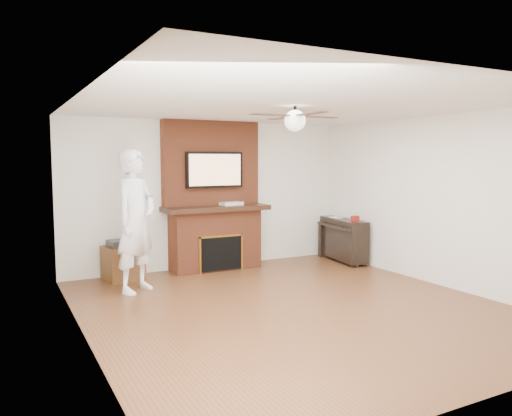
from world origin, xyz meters
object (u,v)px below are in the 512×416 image
piano (343,239)px  person (136,221)px  fireplace (214,210)px  side_table (123,261)px

piano → person: bearing=-167.5°
fireplace → person: (-1.54, -0.87, 0.00)m
side_table → piano: bearing=-15.0°
person → piano: 3.91m
side_table → piano: 3.90m
fireplace → piano: 2.44m
fireplace → side_table: fireplace is taller
person → piano: (3.86, 0.32, -0.58)m
side_table → piano: size_ratio=0.51×
person → piano: person is taller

